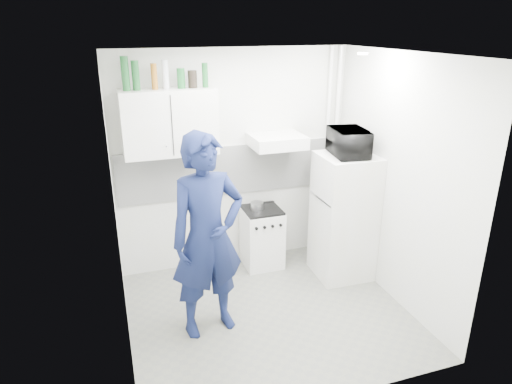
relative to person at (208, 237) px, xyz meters
name	(u,v)px	position (x,y,z in m)	size (l,w,h in m)	color
floor	(269,313)	(0.62, 0.02, -0.99)	(2.80, 2.80, 0.00)	#60615B
ceiling	(272,54)	(0.62, 0.02, 1.61)	(2.80, 2.80, 0.00)	white
wall_back	(234,161)	(0.62, 1.27, 0.31)	(2.80, 2.80, 0.00)	beige
wall_left	(116,216)	(-0.78, 0.02, 0.31)	(2.60, 2.60, 0.00)	beige
wall_right	(397,182)	(2.02, 0.02, 0.31)	(2.60, 2.60, 0.00)	beige
person	(208,237)	(0.00, 0.00, 0.00)	(0.72, 0.47, 1.98)	#10183E
stove	(262,238)	(0.89, 1.02, -0.63)	(0.45, 0.45, 0.72)	silver
fridge	(344,217)	(1.72, 0.53, -0.25)	(0.61, 0.61, 1.48)	white
stove_top	(262,210)	(0.89, 1.02, -0.25)	(0.43, 0.43, 0.03)	black
saucepan	(257,206)	(0.83, 1.04, -0.20)	(0.15, 0.15, 0.09)	silver
microwave	(349,142)	(1.72, 0.53, 0.63)	(0.36, 0.53, 0.29)	black
bottle_a	(125,74)	(-0.54, 1.10, 1.38)	(0.08, 0.08, 0.34)	#144C1E
bottle_b	(136,75)	(-0.44, 1.10, 1.36)	(0.08, 0.08, 0.30)	#144C1E
bottle_c	(154,77)	(-0.26, 1.10, 1.34)	(0.06, 0.06, 0.26)	brown
bottle_d	(165,75)	(-0.14, 1.10, 1.36)	(0.07, 0.07, 0.29)	#B2B7BC
canister_a	(181,78)	(0.02, 1.10, 1.31)	(0.08, 0.08, 0.21)	#144C1E
canister_b	(192,79)	(0.14, 1.10, 1.30)	(0.09, 0.09, 0.18)	black
bottle_e	(205,75)	(0.27, 1.10, 1.34)	(0.06, 0.06, 0.25)	#144C1E
upper_cabinet	(170,122)	(-0.13, 1.10, 0.86)	(1.00, 0.35, 0.70)	white
range_hood	(277,141)	(1.07, 1.02, 0.58)	(0.60, 0.50, 0.14)	silver
backsplash	(234,170)	(0.62, 1.26, 0.21)	(2.74, 0.03, 0.60)	white
pipe_a	(335,154)	(1.92, 1.19, 0.31)	(0.05, 0.05, 2.60)	silver
pipe_b	(326,154)	(1.80, 1.19, 0.31)	(0.04, 0.04, 2.60)	silver
ceiling_spot_fixture	(363,54)	(1.62, 0.22, 1.58)	(0.10, 0.10, 0.02)	white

